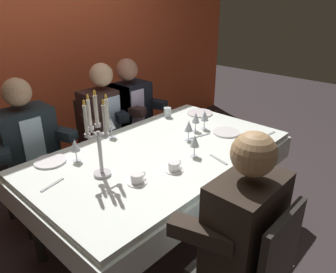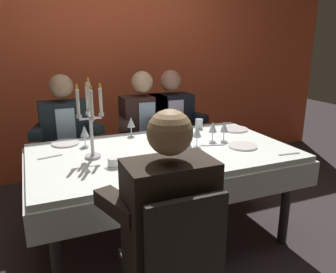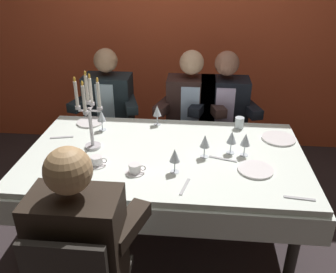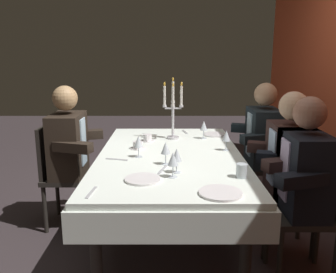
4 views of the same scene
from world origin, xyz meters
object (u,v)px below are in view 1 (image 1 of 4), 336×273
(wine_glass_5, at_px, (196,118))
(wine_glass_0, at_px, (75,146))
(wine_glass_4, at_px, (195,142))
(seated_diner_1, at_px, (246,226))
(candelabra, at_px, (99,138))
(seated_diner_2, at_px, (104,117))
(coffee_cup_0, at_px, (174,167))
(seated_diner_0, at_px, (26,142))
(dining_table, at_px, (162,164))
(water_tumbler_0, at_px, (167,112))
(dinner_plate_0, at_px, (226,132))
(seated_diner_3, at_px, (129,109))
(dinner_plate_2, at_px, (200,113))
(dinner_plate_1, at_px, (50,161))
(wine_glass_2, at_px, (189,127))
(wine_glass_3, at_px, (205,116))
(coffee_cup_1, at_px, (137,179))
(wine_glass_1, at_px, (111,124))

(wine_glass_5, bearing_deg, wine_glass_0, 164.33)
(wine_glass_4, relative_size, seated_diner_1, 0.13)
(wine_glass_5, bearing_deg, candelabra, -179.33)
(seated_diner_2, bearing_deg, candelabra, -127.39)
(coffee_cup_0, xyz_separation_m, seated_diner_0, (-0.45, 1.15, -0.03))
(dining_table, distance_m, water_tumbler_0, 0.72)
(dinner_plate_0, relative_size, wine_glass_4, 1.36)
(wine_glass_5, height_order, seated_diner_3, seated_diner_3)
(candelabra, bearing_deg, seated_diner_0, 96.32)
(dinner_plate_0, height_order, wine_glass_5, wine_glass_5)
(dining_table, height_order, dinner_plate_2, dinner_plate_2)
(seated_diner_0, bearing_deg, wine_glass_0, -81.13)
(wine_glass_5, xyz_separation_m, coffee_cup_0, (-0.61, -0.31, -0.09))
(dinner_plate_0, distance_m, dinner_plate_1, 1.38)
(wine_glass_2, bearing_deg, seated_diner_3, 79.29)
(seated_diner_0, relative_size, seated_diner_2, 1.00)
(coffee_cup_0, bearing_deg, wine_glass_3, 21.97)
(wine_glass_3, distance_m, water_tumbler_0, 0.44)
(dinner_plate_0, distance_m, wine_glass_5, 0.28)
(candelabra, relative_size, wine_glass_0, 3.38)
(dinner_plate_2, height_order, seated_diner_3, seated_diner_3)
(coffee_cup_1, bearing_deg, dinner_plate_0, 1.47)
(seated_diner_0, bearing_deg, dinner_plate_2, -23.26)
(dinner_plate_0, bearing_deg, seated_diner_3, 97.98)
(dinner_plate_2, distance_m, seated_diner_1, 1.62)
(wine_glass_2, height_order, seated_diner_2, seated_diner_2)
(water_tumbler_0, height_order, seated_diner_1, seated_diner_1)
(wine_glass_2, bearing_deg, wine_glass_0, 156.41)
(dining_table, distance_m, seated_diner_0, 1.08)
(coffee_cup_0, bearing_deg, coffee_cup_1, 165.53)
(wine_glass_2, bearing_deg, wine_glass_4, -131.92)
(dinner_plate_2, relative_size, seated_diner_3, 0.20)
(dinner_plate_0, relative_size, coffee_cup_0, 1.69)
(coffee_cup_0, height_order, seated_diner_2, seated_diner_2)
(wine_glass_5, bearing_deg, seated_diner_1, -129.66)
(wine_glass_2, relative_size, seated_diner_3, 0.13)
(wine_glass_1, bearing_deg, dining_table, -76.88)
(candelabra, relative_size, coffee_cup_1, 4.20)
(dining_table, xyz_separation_m, seated_diner_0, (-0.61, 0.89, 0.11))
(wine_glass_4, bearing_deg, coffee_cup_1, 175.65)
(dining_table, relative_size, wine_glass_5, 11.83)
(seated_diner_0, bearing_deg, seated_diner_2, 0.00)
(dinner_plate_2, distance_m, water_tumbler_0, 0.32)
(seated_diner_0, bearing_deg, coffee_cup_0, -68.75)
(candelabra, xyz_separation_m, dinner_plate_2, (1.33, 0.25, -0.25))
(water_tumbler_0, height_order, seated_diner_0, seated_diner_0)
(dining_table, distance_m, wine_glass_2, 0.36)
(wine_glass_5, distance_m, seated_diner_2, 0.91)
(wine_glass_0, distance_m, wine_glass_1, 0.43)
(coffee_cup_1, relative_size, seated_diner_2, 0.11)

